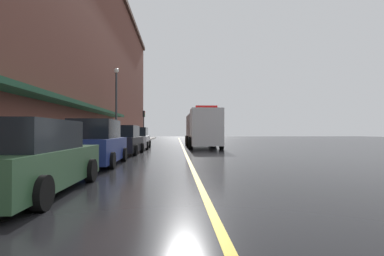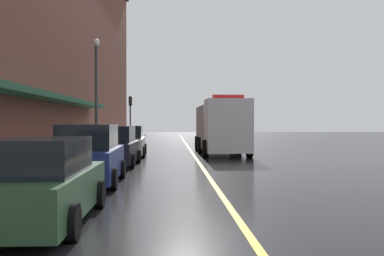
% 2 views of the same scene
% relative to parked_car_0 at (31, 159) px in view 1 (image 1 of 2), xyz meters
% --- Properties ---
extents(ground_plane, '(112.00, 112.00, 0.00)m').
position_rel_parked_car_0_xyz_m(ground_plane, '(3.87, 23.07, -0.79)').
color(ground_plane, black).
extents(sidewalk_left, '(2.40, 70.00, 0.15)m').
position_rel_parked_car_0_xyz_m(sidewalk_left, '(-2.33, 23.07, -0.71)').
color(sidewalk_left, '#ADA8A0').
rests_on(sidewalk_left, ground).
extents(lane_center_stripe, '(0.16, 70.00, 0.01)m').
position_rel_parked_car_0_xyz_m(lane_center_stripe, '(3.87, 23.07, -0.78)').
color(lane_center_stripe, gold).
rests_on(lane_center_stripe, ground).
extents(brick_building_left, '(10.14, 64.00, 18.91)m').
position_rel_parked_car_0_xyz_m(brick_building_left, '(-8.01, 22.06, 8.68)').
color(brick_building_left, brown).
rests_on(brick_building_left, ground).
extents(parked_car_0, '(1.96, 4.86, 1.67)m').
position_rel_parked_car_0_xyz_m(parked_car_0, '(0.00, 0.00, 0.00)').
color(parked_car_0, '#2D5133').
rests_on(parked_car_0, ground).
extents(parked_car_1, '(2.08, 4.62, 1.91)m').
position_rel_parked_car_0_xyz_m(parked_car_1, '(-0.10, 5.73, 0.10)').
color(parked_car_1, navy).
rests_on(parked_car_1, ground).
extents(parked_car_2, '(2.23, 4.31, 1.80)m').
position_rel_parked_car_0_xyz_m(parked_car_2, '(-0.05, 11.81, 0.05)').
color(parked_car_2, black).
rests_on(parked_car_2, ground).
extents(parked_car_3, '(2.21, 4.86, 1.76)m').
position_rel_parked_car_0_xyz_m(parked_car_3, '(-0.00, 17.76, 0.04)').
color(parked_car_3, silver).
rests_on(parked_car_3, ground).
extents(box_truck, '(2.86, 9.25, 3.47)m').
position_rel_parked_car_0_xyz_m(box_truck, '(5.63, 19.59, 0.87)').
color(box_truck, silver).
rests_on(box_truck, ground).
extents(parking_meter_1, '(0.14, 0.18, 1.33)m').
position_rel_parked_car_0_xyz_m(parking_meter_1, '(-1.48, 15.30, 0.27)').
color(parking_meter_1, '#4C4C51').
rests_on(parking_meter_1, sidewalk_left).
extents(street_lamp_left, '(0.44, 0.44, 6.94)m').
position_rel_parked_car_0_xyz_m(street_lamp_left, '(-2.08, 19.52, 3.61)').
color(street_lamp_left, '#33383D').
rests_on(street_lamp_left, sidewalk_left).
extents(traffic_light_near, '(0.38, 0.36, 4.30)m').
position_rel_parked_car_0_xyz_m(traffic_light_near, '(-1.41, 35.87, 2.37)').
color(traffic_light_near, '#232326').
rests_on(traffic_light_near, sidewalk_left).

